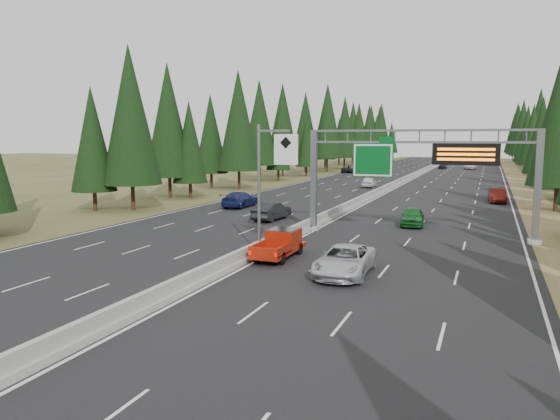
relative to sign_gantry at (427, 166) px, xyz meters
The scene contains 18 objects.
road 46.29m from the sign_gantry, 101.18° to the left, with size 32.00×260.00×0.08m, color black.
shoulder_right 46.28m from the sign_gantry, 78.86° to the left, with size 3.60×260.00×0.06m, color olive.
shoulder_left 52.70m from the sign_gantry, 120.63° to the left, with size 3.60×260.00×0.06m, color #434721.
median_barrier 46.25m from the sign_gantry, 101.18° to the left, with size 0.70×260.00×0.85m.
sign_gantry is the anchor object (origin of this frame).
hov_sign_pole 12.96m from the sign_gantry, 130.04° to the right, with size 2.80×0.50×8.00m.
tree_row_left 57.71m from the sign_gantry, 122.62° to the left, with size 12.36×242.85×18.91m.
silver_minivan 13.95m from the sign_gantry, 101.79° to the right, with size 2.57×5.57×1.55m, color silver.
red_pickup 13.14m from the sign_gantry, 126.62° to the right, with size 1.82×5.08×1.66m.
car_ahead_green 6.95m from the sign_gantry, 107.24° to the left, with size 1.82×4.52×1.54m, color #176622.
car_ahead_dkred 26.07m from the sign_gantry, 78.53° to the left, with size 1.69×4.85×1.60m, color #5C130D.
car_ahead_dkgrey 29.20m from the sign_gantry, 79.73° to the left, with size 1.86×4.58×1.33m, color black.
car_ahead_white 94.06m from the sign_gantry, 89.99° to the left, with size 2.56×5.55×1.54m, color silver.
car_ahead_far 93.88m from the sign_gantry, 93.80° to the left, with size 1.63×4.04×1.38m, color black.
car_onc_near 14.79m from the sign_gantry, 164.43° to the left, with size 1.68×4.83×1.59m, color black.
car_onc_blue 23.36m from the sign_gantry, 151.13° to the left, with size 2.25×5.55×1.61m, color #171D52.
car_onc_white 41.08m from the sign_gantry, 107.50° to the left, with size 1.77×4.39×1.50m, color silver.
car_onc_far 75.63m from the sign_gantry, 108.07° to the left, with size 2.40×5.21×1.45m, color black.
Camera 1 is at (13.11, -5.48, 7.24)m, focal length 35.00 mm.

